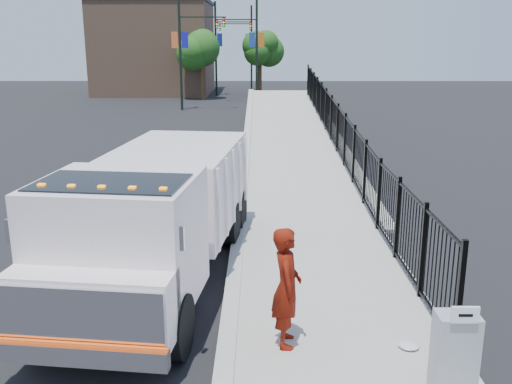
{
  "coord_description": "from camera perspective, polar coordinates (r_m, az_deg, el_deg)",
  "views": [
    {
      "loc": [
        0.51,
        -9.92,
        4.81
      ],
      "look_at": [
        0.45,
        2.0,
        1.62
      ],
      "focal_mm": 40.0,
      "sensor_mm": 36.0,
      "label": 1
    }
  ],
  "objects": [
    {
      "name": "ground",
      "position": [
        11.04,
        -2.42,
        -10.88
      ],
      "size": [
        120.0,
        120.0,
        0.0
      ],
      "primitive_type": "plane",
      "color": "black",
      "rests_on": "ground"
    },
    {
      "name": "sidewalk",
      "position": [
        9.35,
        9.33,
        -15.81
      ],
      "size": [
        3.55,
        12.0,
        0.12
      ],
      "primitive_type": "cube",
      "color": "#9E998E",
      "rests_on": "ground"
    },
    {
      "name": "curb",
      "position": [
        9.24,
        -3.02,
        -15.85
      ],
      "size": [
        0.3,
        12.0,
        0.16
      ],
      "primitive_type": "cube",
      "color": "#ADAAA3",
      "rests_on": "ground"
    },
    {
      "name": "ramp",
      "position": [
        26.41,
        3.8,
        4.45
      ],
      "size": [
        3.95,
        24.06,
        3.19
      ],
      "primitive_type": "cube",
      "rotation": [
        0.06,
        0.0,
        0.0
      ],
      "color": "#9E998E",
      "rests_on": "ground"
    },
    {
      "name": "iron_fence",
      "position": [
        22.47,
        8.09,
        4.81
      ],
      "size": [
        0.1,
        28.0,
        1.8
      ],
      "primitive_type": "cube",
      "color": "black",
      "rests_on": "ground"
    },
    {
      "name": "truck",
      "position": [
        11.47,
        -9.96,
        -1.88
      ],
      "size": [
        3.41,
        8.17,
        2.72
      ],
      "rotation": [
        0.0,
        0.0,
        -0.11
      ],
      "color": "black",
      "rests_on": "ground"
    },
    {
      "name": "worker",
      "position": [
        9.0,
        3.07,
        -9.48
      ],
      "size": [
        0.47,
        0.71,
        1.94
      ],
      "primitive_type": "imported",
      "rotation": [
        0.0,
        0.0,
        1.58
      ],
      "color": "#621206",
      "rests_on": "sidewalk"
    },
    {
      "name": "utility_cabinet",
      "position": [
        8.28,
        19.2,
        -15.36
      ],
      "size": [
        0.55,
        0.4,
        1.25
      ],
      "primitive_type": "cube",
      "color": "gray",
      "rests_on": "sidewalk"
    },
    {
      "name": "arrow_sign",
      "position": [
        7.76,
        20.19,
        -11.45
      ],
      "size": [
        0.35,
        0.04,
        0.22
      ],
      "primitive_type": "cube",
      "color": "white",
      "rests_on": "utility_cabinet"
    },
    {
      "name": "debris",
      "position": [
        9.6,
        15.03,
        -14.57
      ],
      "size": [
        0.33,
        0.33,
        0.08
      ],
      "primitive_type": "ellipsoid",
      "color": "silver",
      "rests_on": "sidewalk"
    },
    {
      "name": "light_pole_0",
      "position": [
        40.76,
        -7.17,
        14.24
      ],
      "size": [
        3.77,
        0.22,
        8.0
      ],
      "color": "black",
      "rests_on": "ground"
    },
    {
      "name": "light_pole_1",
      "position": [
        45.29,
        -0.33,
        14.42
      ],
      "size": [
        3.78,
        0.22,
        8.0
      ],
      "color": "black",
      "rests_on": "ground"
    },
    {
      "name": "light_pole_2",
      "position": [
        51.43,
        -3.69,
        14.46
      ],
      "size": [
        3.78,
        0.22,
        8.0
      ],
      "color": "black",
      "rests_on": "ground"
    },
    {
      "name": "light_pole_3",
      "position": [
        57.19,
        -0.77,
        14.54
      ],
      "size": [
        3.78,
        0.22,
        8.0
      ],
      "color": "black",
      "rests_on": "ground"
    },
    {
      "name": "tree_0",
      "position": [
        47.68,
        -5.39,
        13.9
      ],
      "size": [
        3.03,
        3.03,
        5.52
      ],
      "color": "#382314",
      "rests_on": "ground"
    },
    {
      "name": "tree_1",
      "position": [
        50.55,
        0.39,
        13.99
      ],
      "size": [
        2.44,
        2.44,
        5.22
      ],
      "color": "#382314",
      "rests_on": "ground"
    },
    {
      "name": "tree_2",
      "position": [
        56.29,
        -5.94,
        14.04
      ],
      "size": [
        3.01,
        3.01,
        5.51
      ],
      "color": "#382314",
      "rests_on": "ground"
    },
    {
      "name": "building",
      "position": [
        54.76,
        -10.01,
        13.92
      ],
      "size": [
        10.0,
        10.0,
        8.0
      ],
      "primitive_type": "cube",
      "color": "#8C664C",
      "rests_on": "ground"
    }
  ]
}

